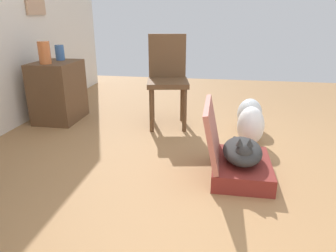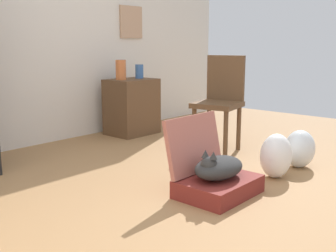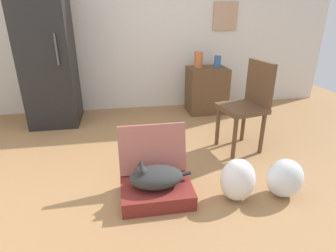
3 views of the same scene
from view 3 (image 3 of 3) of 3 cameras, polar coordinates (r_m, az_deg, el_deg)
ground_plane at (r=2.41m, az=-7.41°, el=-13.56°), size 7.68×7.68×0.00m
wall_back at (r=4.20m, az=-10.10°, el=20.94°), size 6.40×0.15×2.60m
suitcase_base at (r=2.30m, az=-2.37°, el=-13.32°), size 0.57×0.42×0.13m
suitcase_lid at (r=2.35m, az=-3.21°, el=-4.74°), size 0.57×0.12×0.42m
cat at (r=2.22m, az=-2.69°, el=-10.33°), size 0.50×0.28×0.22m
plastic_bag_white at (r=2.30m, az=14.10°, el=-10.68°), size 0.28×0.24×0.36m
plastic_bag_clear at (r=2.47m, az=22.85°, el=-9.85°), size 0.29×0.25×0.33m
refrigerator at (r=3.87m, az=-23.50°, el=13.48°), size 0.60×0.67×1.82m
side_table at (r=4.13m, az=7.93°, el=7.34°), size 0.55×0.43×0.65m
vase_tall at (r=4.02m, az=6.25°, el=13.40°), size 0.12×0.12×0.22m
vase_short at (r=4.09m, az=10.12°, el=12.92°), size 0.10×0.10×0.17m
chair at (r=3.02m, az=16.07°, el=4.54°), size 0.49×0.49×0.94m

